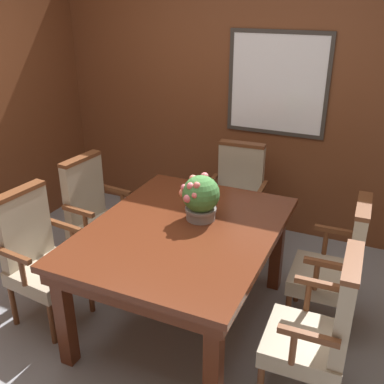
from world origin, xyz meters
The scene contains 9 objects.
ground_plane centered at (0.00, 0.00, 0.00)m, with size 14.00×14.00×0.00m, color gray.
wall_back centered at (0.00, 1.88, 1.23)m, with size 7.20×0.08×2.45m.
dining_table centered at (0.15, 0.21, 0.67)m, with size 1.21×1.55×0.76m.
chair_left_far centered at (-0.82, 0.54, 0.52)m, with size 0.49×0.53×0.99m.
chair_right_near centered at (1.13, -0.11, 0.52)m, with size 0.46×0.51×0.99m.
chair_right_far centered at (1.12, 0.58, 0.52)m, with size 0.46×0.51×0.99m.
chair_left_near centered at (-0.80, -0.16, 0.52)m, with size 0.48×0.53×0.99m.
chair_head_far centered at (0.14, 1.34, 0.52)m, with size 0.52×0.47×0.99m.
potted_plant centered at (0.20, 0.38, 0.93)m, with size 0.27×0.27×0.32m.
Camera 1 is at (1.29, -2.16, 2.21)m, focal length 42.00 mm.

